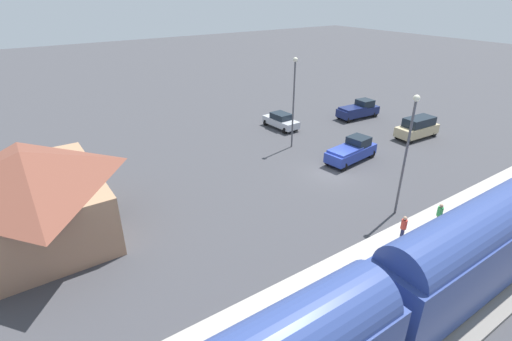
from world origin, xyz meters
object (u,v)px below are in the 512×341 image
object	(u,v)px
suv_tan	(417,127)
sedan_silver	(281,121)
station_building	(31,194)
pedestrian_waiting_far	(404,227)
pickup_blue	(352,151)
pedestrian_on_platform	(439,214)
pickup_navy	(359,110)
light_pole_lot_center	(294,94)
light_pole_near_platform	(408,144)

from	to	relation	value
suv_tan	sedan_silver	distance (m)	14.60
station_building	sedan_silver	distance (m)	26.63
pedestrian_waiting_far	pickup_blue	bearing A→B (deg)	-32.89
pedestrian_on_platform	suv_tan	size ratio (longest dim) A/B	0.34
pickup_blue	pickup_navy	size ratio (longest dim) A/B	1.02
station_building	light_pole_lot_center	xyz separation A→B (m)	(2.62, -22.87, 2.38)
light_pole_near_platform	light_pole_lot_center	bearing A→B (deg)	-7.17
sedan_silver	light_pole_near_platform	xyz separation A→B (m)	(-18.89, 4.26, 4.44)
light_pole_lot_center	sedan_silver	bearing A→B (deg)	-26.47
suv_tan	pickup_navy	bearing A→B (deg)	-0.34
pedestrian_waiting_far	suv_tan	xyz separation A→B (m)	(10.82, -17.06, -0.13)
station_building	suv_tan	xyz separation A→B (m)	(-2.86, -35.49, -1.90)
sedan_silver	light_pole_near_platform	world-z (taller)	light_pole_near_platform
pedestrian_waiting_far	suv_tan	distance (m)	20.21
light_pole_near_platform	suv_tan	bearing A→B (deg)	-59.83
pedestrian_waiting_far	pedestrian_on_platform	bearing A→B (deg)	-97.07
pickup_blue	pedestrian_on_platform	bearing A→B (deg)	161.61
pickup_navy	sedan_silver	world-z (taller)	pickup_navy
light_pole_lot_center	pedestrian_on_platform	bearing A→B (deg)	175.66
pedestrian_waiting_far	light_pole_near_platform	xyz separation A→B (m)	(2.48, -2.71, 4.03)
pedestrian_waiting_far	pickup_navy	size ratio (longest dim) A/B	0.31
station_building	pedestrian_on_platform	world-z (taller)	station_building
pedestrian_on_platform	light_pole_lot_center	world-z (taller)	light_pole_lot_center
pickup_navy	light_pole_lot_center	bearing A→B (deg)	102.03
suv_tan	light_pole_lot_center	xyz separation A→B (m)	(5.47, 12.62, 4.28)
light_pole_near_platform	pedestrian_on_platform	bearing A→B (deg)	-170.71
pedestrian_on_platform	suv_tan	bearing A→B (deg)	-51.07
pickup_blue	pickup_navy	xyz separation A→B (m)	(8.47, -10.31, 0.00)
suv_tan	pedestrian_waiting_far	bearing A→B (deg)	122.39
pickup_navy	station_building	bearing A→B (deg)	98.51
pickup_blue	light_pole_lot_center	bearing A→B (deg)	22.23
station_building	light_pole_lot_center	size ratio (longest dim) A/B	1.25
sedan_silver	pedestrian_waiting_far	bearing A→B (deg)	161.93
pedestrian_waiting_far	light_pole_near_platform	distance (m)	5.45
light_pole_near_platform	light_pole_lot_center	world-z (taller)	light_pole_lot_center
station_building	pedestrian_on_platform	xyz separation A→B (m)	(-14.07, -21.61, -1.77)
suv_tan	light_pole_near_platform	size ratio (longest dim) A/B	0.58
pedestrian_waiting_far	sedan_silver	bearing A→B (deg)	-18.07
pedestrian_waiting_far	pickup_navy	bearing A→B (deg)	-42.01
pedestrian_on_platform	pickup_navy	distance (m)	23.88
pedestrian_waiting_far	sedan_silver	size ratio (longest dim) A/B	0.37
pickup_navy	suv_tan	bearing A→B (deg)	179.66
pedestrian_waiting_far	pickup_navy	distance (m)	25.57
pickup_navy	sedan_silver	xyz separation A→B (m)	(2.38, 10.14, -0.15)
pickup_navy	light_pole_lot_center	size ratio (longest dim) A/B	0.63
station_building	sedan_silver	xyz separation A→B (m)	(7.69, -25.40, -2.17)
light_pole_near_platform	light_pole_lot_center	size ratio (longest dim) A/B	0.98
sedan_silver	light_pole_lot_center	bearing A→B (deg)	153.53
station_building	pedestrian_on_platform	distance (m)	25.85
light_pole_lot_center	pickup_navy	bearing A→B (deg)	-77.97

